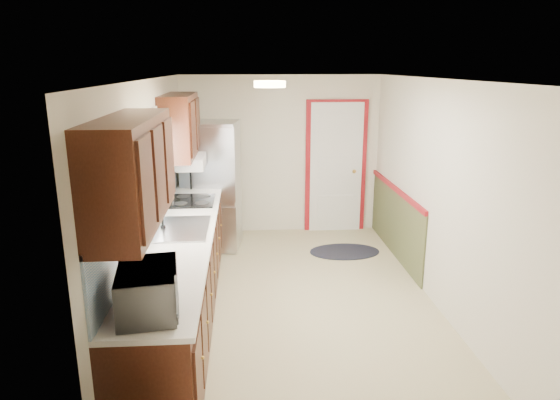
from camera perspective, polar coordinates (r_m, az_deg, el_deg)
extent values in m
cube|color=tan|center=(5.65, 1.96, -11.50)|extent=(3.20, 5.20, 0.12)
cube|color=white|center=(5.05, 2.21, 13.64)|extent=(3.20, 5.20, 0.12)
cube|color=beige|center=(7.65, 0.09, 5.13)|extent=(3.20, 0.10, 2.40)
cube|color=beige|center=(2.90, 7.44, -12.34)|extent=(3.20, 0.10, 2.40)
cube|color=beige|center=(5.28, -14.34, 0.05)|extent=(0.10, 5.20, 2.40)
cube|color=beige|center=(5.58, 17.58, 0.62)|extent=(0.10, 5.20, 2.40)
cube|color=#35150C|center=(5.20, -11.07, -8.77)|extent=(0.60, 4.00, 0.90)
cube|color=white|center=(5.03, -11.17, -3.86)|extent=(0.63, 4.00, 0.04)
cube|color=#5191C6|center=(4.99, -14.80, -0.68)|extent=(0.02, 4.00, 0.55)
cube|color=#35150C|center=(3.58, -16.58, 3.10)|extent=(0.35, 1.40, 0.75)
cube|color=#35150C|center=(6.21, -11.37, 8.32)|extent=(0.35, 1.20, 0.75)
cube|color=white|center=(4.99, -14.87, 4.11)|extent=(0.02, 1.00, 0.90)
cube|color=#CB6E26|center=(4.93, -14.63, 8.12)|extent=(0.05, 1.12, 0.24)
cube|color=#B7B7BC|center=(5.11, -11.11, -3.23)|extent=(0.52, 0.82, 0.02)
cube|color=white|center=(6.32, -10.65, 4.34)|extent=(0.45, 0.60, 0.15)
cube|color=maroon|center=(7.77, 6.38, 3.69)|extent=(0.94, 0.05, 2.08)
cube|color=white|center=(7.74, 6.41, 3.65)|extent=(0.80, 0.04, 2.00)
cube|color=#474D2B|center=(7.00, 13.03, -2.55)|extent=(0.02, 2.30, 0.90)
cube|color=maroon|center=(6.87, 13.16, 1.18)|extent=(0.04, 2.30, 0.06)
cylinder|color=#FFD88C|center=(4.83, -1.17, 13.10)|extent=(0.30, 0.30, 0.06)
imported|color=white|center=(3.43, -14.87, -9.47)|extent=(0.39, 0.60, 0.38)
cube|color=#B7B7BC|center=(7.09, -7.79, 1.67)|extent=(0.83, 0.79, 1.79)
cylinder|color=black|center=(6.76, -10.07, 0.12)|extent=(0.02, 0.02, 1.25)
ellipsoid|color=black|center=(7.09, 7.39, -5.86)|extent=(0.99, 0.65, 0.01)
cube|color=black|center=(6.11, -9.97, -0.08)|extent=(0.52, 0.63, 0.02)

